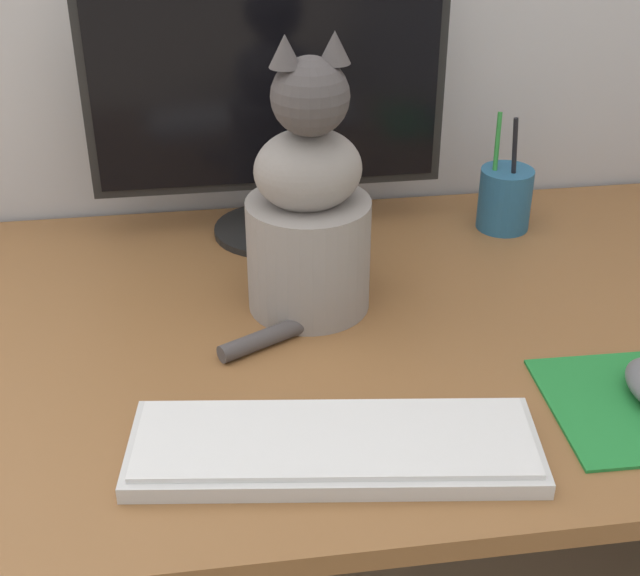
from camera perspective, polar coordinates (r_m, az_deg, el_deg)
name	(u,v)px	position (r m, az deg, el deg)	size (l,w,h in m)	color
desk	(338,383)	(1.16, 1.18, -6.11)	(1.38, 0.74, 0.71)	brown
monitor	(267,101)	(1.26, -3.40, 11.85)	(0.50, 0.17, 0.38)	black
keyboard	(334,446)	(0.91, 0.92, -10.06)	(0.43, 0.19, 0.02)	silver
cat	(308,213)	(1.09, -0.75, 4.80)	(0.21, 0.21, 0.35)	gray
pen_cup	(505,198)	(1.36, 11.74, 5.66)	(0.08, 0.08, 0.18)	#286089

